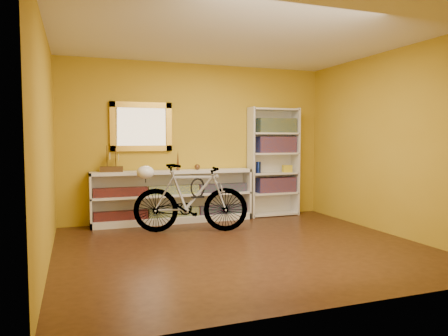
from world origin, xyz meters
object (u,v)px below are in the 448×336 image
object	(u,v)px
bookcase	(273,162)
bicycle	(191,198)
console_unit	(174,196)
helmet	(146,172)

from	to	relation	value
bookcase	bicycle	xyz separation A→B (m)	(-1.72, -0.78, -0.45)
console_unit	bicycle	xyz separation A→B (m)	(0.08, -0.76, 0.07)
console_unit	helmet	world-z (taller)	helmet
console_unit	helmet	distance (m)	0.92
bookcase	helmet	size ratio (longest dim) A/B	7.47
helmet	console_unit	bearing A→B (deg)	47.24
bicycle	console_unit	bearing A→B (deg)	21.81
bookcase	bicycle	world-z (taller)	bookcase
console_unit	bookcase	xyz separation A→B (m)	(1.80, 0.03, 0.52)
bookcase	helmet	bearing A→B (deg)	-165.42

